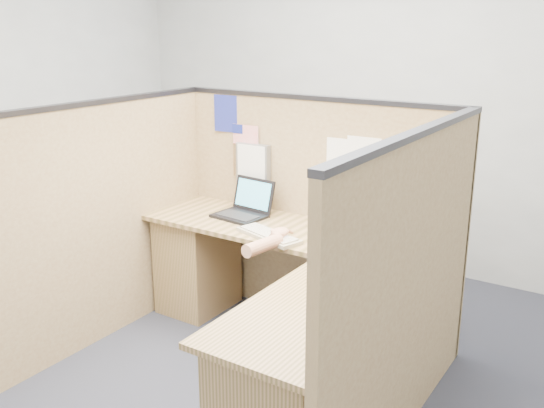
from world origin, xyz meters
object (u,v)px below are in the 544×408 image
Objects in this scene: laptop at (245,207)px; keyboard at (269,235)px; l_desk at (279,308)px; mouse at (281,236)px.

laptop reaches higher than keyboard.
l_desk is 0.45m from keyboard.
l_desk is 4.10× the size of keyboard.
l_desk is at bearing -27.17° from keyboard.
keyboard is 4.10× the size of mouse.
mouse is (0.09, -0.00, 0.01)m from keyboard.
keyboard is 0.09m from mouse.
keyboard is at bearing 136.10° from l_desk.
l_desk is 0.85m from laptop.
keyboard is at bearing 177.41° from mouse.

